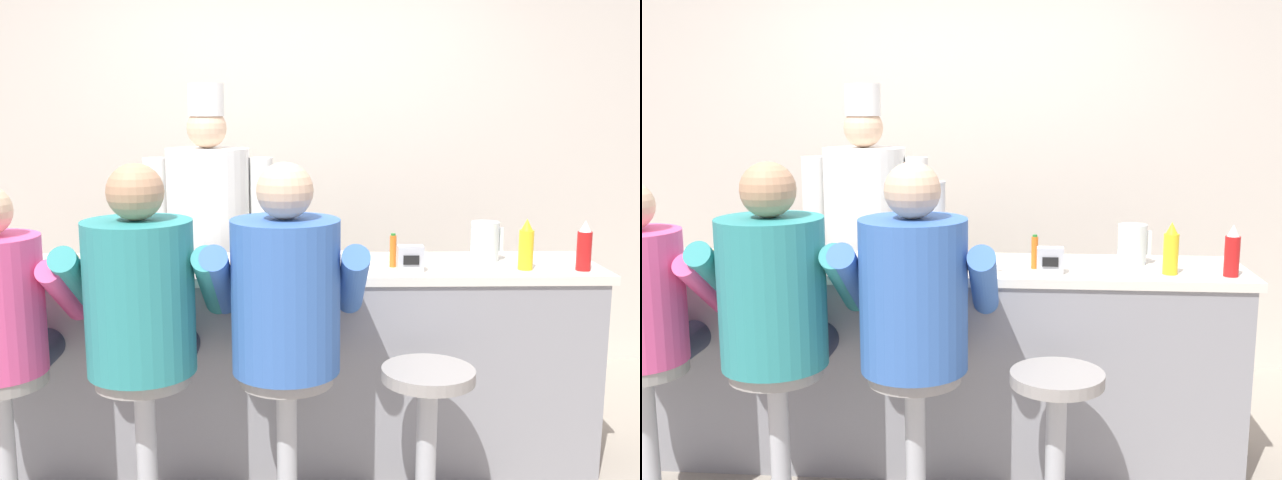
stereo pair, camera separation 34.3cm
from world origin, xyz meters
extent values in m
cube|color=beige|center=(0.00, 1.68, 1.35)|extent=(10.00, 0.06, 2.70)
cube|color=gray|center=(0.00, 0.29, 0.46)|extent=(2.87, 0.55, 0.92)
cube|color=silver|center=(0.00, 0.29, 0.94)|extent=(2.93, 0.57, 0.04)
cylinder|color=red|center=(1.35, 0.13, 1.04)|extent=(0.06, 0.06, 0.18)
cone|color=white|center=(1.35, 0.13, 1.16)|extent=(0.05, 0.05, 0.05)
cylinder|color=yellow|center=(1.09, 0.15, 1.05)|extent=(0.07, 0.07, 0.18)
cone|color=yellow|center=(1.09, 0.15, 1.16)|extent=(0.05, 0.05, 0.05)
cylinder|color=orange|center=(0.50, 0.22, 1.03)|extent=(0.03, 0.03, 0.15)
cylinder|color=#287F2D|center=(0.50, 0.22, 1.11)|extent=(0.02, 0.02, 0.01)
cylinder|color=silver|center=(0.96, 0.36, 1.05)|extent=(0.13, 0.13, 0.19)
cube|color=silver|center=(1.03, 0.36, 1.06)|extent=(0.02, 0.02, 0.11)
cylinder|color=white|center=(-1.01, 0.31, 0.96)|extent=(0.26, 0.26, 0.02)
ellipsoid|color=#E0BC60|center=(-1.01, 0.31, 0.99)|extent=(0.12, 0.09, 0.03)
cylinder|color=#4C7FB7|center=(0.07, 0.12, 0.98)|extent=(0.16, 0.16, 0.05)
cylinder|color=white|center=(0.26, 0.14, 1.00)|extent=(0.09, 0.09, 0.09)
torus|color=white|center=(0.32, 0.14, 1.00)|extent=(0.06, 0.02, 0.06)
cylinder|color=#B7BABF|center=(0.03, 0.45, 1.14)|extent=(0.08, 0.08, 0.36)
cylinder|color=silver|center=(0.03, 0.45, 1.32)|extent=(0.09, 0.09, 0.01)
cube|color=silver|center=(0.57, 0.13, 1.01)|extent=(0.12, 0.06, 0.12)
cube|color=black|center=(0.57, 0.09, 1.01)|extent=(0.07, 0.01, 0.04)
cylinder|color=#B2B5BA|center=(-1.11, -0.29, 0.33)|extent=(0.08, 0.08, 0.61)
cylinder|color=#33384C|center=(-1.01, -0.10, 0.67)|extent=(0.14, 0.38, 0.14)
cylinder|color=#E54C8C|center=(-0.87, -0.18, 0.95)|extent=(0.10, 0.41, 0.33)
cylinder|color=#B2B5BA|center=(-0.54, -0.29, 0.33)|extent=(0.08, 0.08, 0.61)
cylinder|color=gray|center=(-0.54, -0.29, 0.63)|extent=(0.37, 0.37, 0.05)
cylinder|color=#33384C|center=(-0.65, -0.08, 0.67)|extent=(0.16, 0.42, 0.16)
cylinder|color=#33384C|center=(-0.44, -0.08, 0.67)|extent=(0.16, 0.42, 0.16)
cylinder|color=teal|center=(-0.54, -0.29, 0.95)|extent=(0.42, 0.42, 0.60)
cylinder|color=teal|center=(-0.81, -0.17, 0.98)|extent=(0.11, 0.46, 0.37)
cylinder|color=teal|center=(-0.28, -0.17, 0.98)|extent=(0.11, 0.46, 0.37)
sphere|color=tan|center=(-0.54, -0.29, 1.36)|extent=(0.22, 0.22, 0.22)
cylinder|color=#B2B5BA|center=(0.02, -0.29, 0.33)|extent=(0.08, 0.08, 0.61)
cylinder|color=gray|center=(0.02, -0.29, 0.63)|extent=(0.37, 0.37, 0.05)
cylinder|color=#33384C|center=(-0.08, -0.08, 0.67)|extent=(0.16, 0.43, 0.16)
cylinder|color=#33384C|center=(0.13, -0.08, 0.67)|extent=(0.16, 0.43, 0.16)
cylinder|color=#3866B7|center=(0.02, -0.29, 0.95)|extent=(0.43, 0.43, 0.60)
cylinder|color=#3866B7|center=(-0.25, -0.17, 0.98)|extent=(0.11, 0.46, 0.37)
cylinder|color=#3866B7|center=(0.29, -0.17, 0.98)|extent=(0.11, 0.46, 0.37)
sphere|color=#DBB28E|center=(0.02, -0.29, 1.37)|extent=(0.22, 0.22, 0.22)
cylinder|color=#B2B5BA|center=(0.59, -0.29, 0.33)|extent=(0.08, 0.08, 0.61)
cylinder|color=gray|center=(0.59, -0.29, 0.63)|extent=(0.37, 0.37, 0.05)
cube|color=#232328|center=(-0.42, 0.94, 0.42)|extent=(0.35, 0.19, 0.83)
cube|color=white|center=(-0.42, 0.89, 0.58)|extent=(0.31, 0.02, 0.50)
cylinder|color=white|center=(-0.42, 0.94, 1.14)|extent=(0.45, 0.45, 0.62)
sphere|color=#DBB28E|center=(-0.42, 0.94, 1.56)|extent=(0.21, 0.21, 0.21)
cylinder|color=white|center=(-0.42, 0.94, 1.71)|extent=(0.19, 0.19, 0.17)
cylinder|color=white|center=(-0.71, 0.94, 1.14)|extent=(0.13, 0.13, 0.53)
cylinder|color=white|center=(-0.14, 0.94, 1.14)|extent=(0.13, 0.13, 0.53)
camera|label=1|loc=(0.10, -3.12, 1.69)|focal=42.00mm
camera|label=2|loc=(0.44, -3.11, 1.69)|focal=42.00mm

